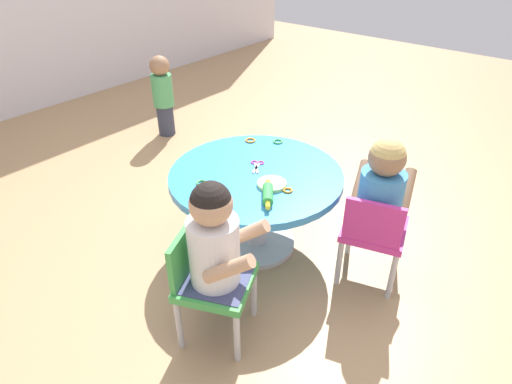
{
  "coord_description": "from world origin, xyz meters",
  "views": [
    {
      "loc": [
        -1.52,
        -1.25,
        1.62
      ],
      "look_at": [
        0.0,
        0.0,
        0.36
      ],
      "focal_mm": 30.64,
      "sensor_mm": 36.0,
      "label": 1
    }
  ],
  "objects_px": {
    "seated_child_right": "(382,189)",
    "toddler_standing": "(163,94)",
    "child_chair_left": "(208,279)",
    "seated_child_left": "(214,239)",
    "child_chair_right": "(373,232)",
    "craft_table": "(256,191)",
    "rolling_pin": "(268,194)",
    "craft_scissors": "(257,165)"
  },
  "relations": [
    {
      "from": "seated_child_right",
      "to": "toddler_standing",
      "type": "height_order",
      "value": "seated_child_right"
    },
    {
      "from": "child_chair_left",
      "to": "seated_child_left",
      "type": "height_order",
      "value": "seated_child_left"
    },
    {
      "from": "child_chair_left",
      "to": "child_chair_right",
      "type": "height_order",
      "value": "same"
    },
    {
      "from": "toddler_standing",
      "to": "child_chair_left",
      "type": "bearing_deg",
      "value": -125.4
    },
    {
      "from": "child_chair_right",
      "to": "craft_table",
      "type": "bearing_deg",
      "value": 103.9
    },
    {
      "from": "craft_table",
      "to": "rolling_pin",
      "type": "relative_size",
      "value": 4.69
    },
    {
      "from": "craft_table",
      "to": "seated_child_left",
      "type": "bearing_deg",
      "value": -155.49
    },
    {
      "from": "craft_table",
      "to": "craft_scissors",
      "type": "height_order",
      "value": "craft_scissors"
    },
    {
      "from": "child_chair_right",
      "to": "toddler_standing",
      "type": "relative_size",
      "value": 0.8
    },
    {
      "from": "child_chair_right",
      "to": "craft_scissors",
      "type": "height_order",
      "value": "child_chair_right"
    },
    {
      "from": "seated_child_left",
      "to": "toddler_standing",
      "type": "xyz_separation_m",
      "value": [
        1.25,
        1.81,
        -0.17
      ]
    },
    {
      "from": "craft_table",
      "to": "seated_child_right",
      "type": "xyz_separation_m",
      "value": [
        0.19,
        -0.61,
        0.16
      ]
    },
    {
      "from": "craft_table",
      "to": "seated_child_right",
      "type": "bearing_deg",
      "value": -72.51
    },
    {
      "from": "seated_child_right",
      "to": "craft_scissors",
      "type": "xyz_separation_m",
      "value": [
        -0.13,
        0.65,
        -0.05
      ]
    },
    {
      "from": "child_chair_left",
      "to": "craft_scissors",
      "type": "relative_size",
      "value": 3.82
    },
    {
      "from": "craft_table",
      "to": "seated_child_left",
      "type": "relative_size",
      "value": 1.79
    },
    {
      "from": "seated_child_left",
      "to": "craft_scissors",
      "type": "bearing_deg",
      "value": 25.71
    },
    {
      "from": "seated_child_left",
      "to": "child_chair_right",
      "type": "xyz_separation_m",
      "value": [
        0.73,
        -0.35,
        -0.23
      ]
    },
    {
      "from": "child_chair_right",
      "to": "child_chair_left",
      "type": "bearing_deg",
      "value": 152.41
    },
    {
      "from": "seated_child_left",
      "to": "rolling_pin",
      "type": "bearing_deg",
      "value": 8.69
    },
    {
      "from": "child_chair_right",
      "to": "craft_scissors",
      "type": "relative_size",
      "value": 3.82
    },
    {
      "from": "craft_table",
      "to": "seated_child_right",
      "type": "distance_m",
      "value": 0.66
    },
    {
      "from": "rolling_pin",
      "to": "craft_table",
      "type": "bearing_deg",
      "value": 52.32
    },
    {
      "from": "seated_child_left",
      "to": "toddler_standing",
      "type": "bearing_deg",
      "value": 55.49
    },
    {
      "from": "seated_child_right",
      "to": "rolling_pin",
      "type": "bearing_deg",
      "value": 130.22
    },
    {
      "from": "child_chair_left",
      "to": "rolling_pin",
      "type": "height_order",
      "value": "child_chair_left"
    },
    {
      "from": "craft_table",
      "to": "child_chair_right",
      "type": "distance_m",
      "value": 0.64
    },
    {
      "from": "seated_child_right",
      "to": "rolling_pin",
      "type": "distance_m",
      "value": 0.53
    },
    {
      "from": "child_chair_left",
      "to": "child_chair_right",
      "type": "xyz_separation_m",
      "value": [
        0.75,
        -0.39,
        0.0
      ]
    },
    {
      "from": "craft_table",
      "to": "toddler_standing",
      "type": "xyz_separation_m",
      "value": [
        0.67,
        1.55,
        -0.01
      ]
    },
    {
      "from": "toddler_standing",
      "to": "craft_scissors",
      "type": "height_order",
      "value": "toddler_standing"
    },
    {
      "from": "rolling_pin",
      "to": "child_chair_left",
      "type": "bearing_deg",
      "value": -176.3
    },
    {
      "from": "seated_child_left",
      "to": "child_chair_right",
      "type": "height_order",
      "value": "seated_child_left"
    },
    {
      "from": "child_chair_left",
      "to": "seated_child_right",
      "type": "xyz_separation_m",
      "value": [
        0.79,
        -0.38,
        0.23
      ]
    },
    {
      "from": "craft_table",
      "to": "child_chair_left",
      "type": "distance_m",
      "value": 0.64
    },
    {
      "from": "child_chair_left",
      "to": "rolling_pin",
      "type": "xyz_separation_m",
      "value": [
        0.44,
        0.03,
        0.2
      ]
    },
    {
      "from": "child_chair_right",
      "to": "toddler_standing",
      "type": "xyz_separation_m",
      "value": [
        0.52,
        2.17,
        0.05
      ]
    },
    {
      "from": "seated_child_right",
      "to": "craft_scissors",
      "type": "bearing_deg",
      "value": 101.16
    },
    {
      "from": "child_chair_left",
      "to": "seated_child_left",
      "type": "distance_m",
      "value": 0.23
    },
    {
      "from": "seated_child_left",
      "to": "rolling_pin",
      "type": "relative_size",
      "value": 2.63
    },
    {
      "from": "rolling_pin",
      "to": "craft_scissors",
      "type": "xyz_separation_m",
      "value": [
        0.22,
        0.24,
        -0.02
      ]
    },
    {
      "from": "seated_child_left",
      "to": "rolling_pin",
      "type": "height_order",
      "value": "seated_child_left"
    }
  ]
}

